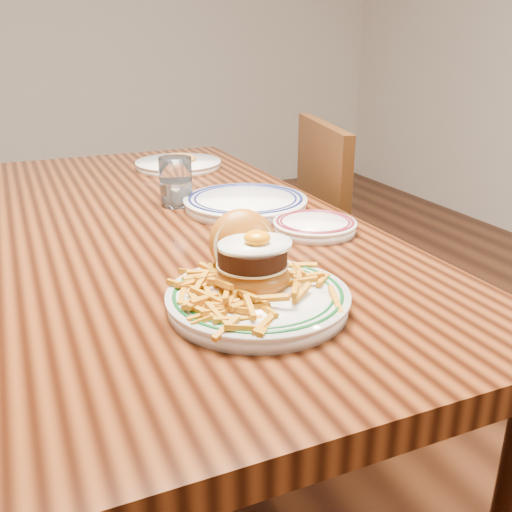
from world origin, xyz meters
name	(u,v)px	position (x,y,z in m)	size (l,w,h in m)	color
floor	(173,484)	(0.00, 0.00, 0.00)	(6.00, 6.00, 0.00)	black
table	(158,257)	(0.00, 0.00, 0.66)	(0.85, 1.60, 0.75)	black
chair_right	(357,264)	(0.64, 0.13, 0.49)	(0.51, 0.51, 0.91)	#42250D
main_plate	(255,282)	(0.04, -0.48, 0.79)	(0.28, 0.29, 0.13)	white
side_plate	(315,225)	(0.29, -0.21, 0.77)	(0.17, 0.17, 0.03)	white
rear_plate	(246,202)	(0.22, 0.00, 0.77)	(0.29, 0.29, 0.03)	white
water_glass	(176,185)	(0.08, 0.10, 0.80)	(0.08, 0.08, 0.12)	white
far_plate	(178,164)	(0.20, 0.49, 0.77)	(0.26, 0.26, 0.05)	white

